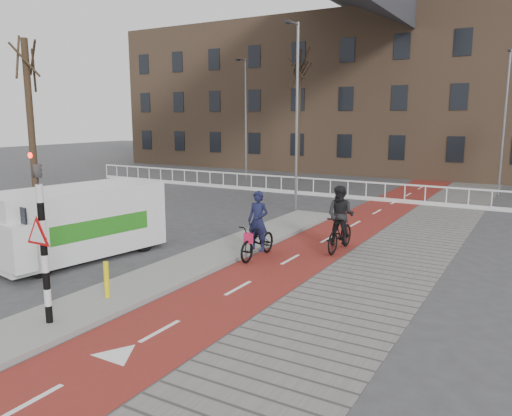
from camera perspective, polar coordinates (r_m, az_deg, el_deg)
The scene contains 16 objects.
ground at distance 12.28m, azimuth -13.20°, elevation -10.46°, with size 120.00×120.00×0.00m, color #38383A.
bike_lane at distance 19.86m, azimuth 10.34°, elevation -2.31°, with size 2.50×60.00×0.01m, color maroon.
sidewalk at distance 19.13m, azimuth 18.25°, elevation -3.16°, with size 3.00×60.00×0.01m, color slate.
curb_island at distance 15.62m, azimuth -5.00°, elevation -5.45°, with size 1.80×16.00×0.12m, color gray.
traffic_signal at distance 10.87m, azimuth -23.27°, elevation -2.80°, with size 0.80×0.80×3.68m.
bollard at distance 12.32m, azimuth -16.71°, elevation -7.84°, with size 0.12×0.12×0.86m, color yellow.
cyclist_near at distance 15.35m, azimuth 0.22°, elevation -3.18°, with size 0.76×2.04×2.09m.
cyclist_far at distance 16.32m, azimuth 9.61°, elevation -1.86°, with size 0.93×2.01×2.13m.
van at distance 16.22m, azimuth -19.69°, elevation -1.42°, with size 2.87×5.41×2.21m.
railing at distance 28.69m, azimuth 2.90°, elevation 2.34°, with size 28.00×0.10×0.99m.
townhouse_row at distance 41.89m, azimuth 15.34°, elevation 14.82°, with size 46.00×10.00×15.90m.
tree_left at distance 24.73m, azimuth -24.32°, elevation 8.39°, with size 0.30×0.30×7.68m, color #302315.
tree_mid at distance 34.67m, azimuth 4.92°, elevation 10.44°, with size 0.22×0.22×8.74m, color #302315.
streetlight_near at distance 22.57m, azimuth 4.69°, elevation 9.97°, with size 0.12×0.12×8.33m, color slate.
streetlight_left at distance 34.55m, azimuth -1.16°, elevation 9.96°, with size 0.12×0.12×8.12m, color slate.
streetlight_right at distance 30.52m, azimuth 26.51°, elevation 8.55°, with size 0.12×0.12×7.81m, color slate.
Camera 1 is at (7.99, -8.27, 4.31)m, focal length 35.00 mm.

